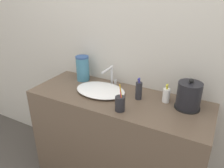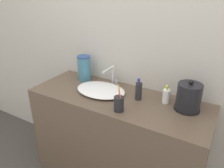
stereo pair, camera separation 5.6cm
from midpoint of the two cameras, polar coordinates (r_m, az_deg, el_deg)
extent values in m
cube|color=beige|center=(1.75, 4.83, 12.25)|extent=(6.00, 0.04, 2.60)
cube|color=brown|center=(1.91, 0.42, -15.37)|extent=(1.38, 0.51, 0.89)
ellipsoid|color=white|center=(1.73, -3.98, -1.57)|extent=(0.40, 0.29, 0.04)
cylinder|color=silver|center=(1.85, -0.92, 2.42)|extent=(0.02, 0.02, 0.16)
cylinder|color=silver|center=(1.76, -2.18, 3.73)|extent=(0.02, 0.16, 0.02)
cylinder|color=silver|center=(1.86, 0.04, 0.49)|extent=(0.02, 0.02, 0.04)
cylinder|color=black|center=(1.60, 18.04, -5.76)|extent=(0.17, 0.17, 0.01)
cylinder|color=black|center=(1.55, 18.47, -2.94)|extent=(0.16, 0.16, 0.19)
sphere|color=black|center=(1.51, 19.02, 0.79)|extent=(0.03, 0.03, 0.03)
cylinder|color=#232328|center=(1.47, 1.01, -5.17)|extent=(0.07, 0.07, 0.10)
cylinder|color=#E5333F|center=(1.42, 1.20, -3.09)|extent=(0.02, 0.02, 0.15)
cylinder|color=yellow|center=(1.42, 1.32, -2.91)|extent=(0.02, 0.03, 0.16)
cylinder|color=white|center=(1.61, 13.03, -2.92)|extent=(0.05, 0.05, 0.10)
cylinder|color=gold|center=(1.58, 13.24, -0.88)|extent=(0.01, 0.01, 0.02)
cube|color=gold|center=(1.57, 13.21, -0.41)|extent=(0.01, 0.03, 0.01)
cylinder|color=#28282D|center=(1.61, 6.01, -1.77)|extent=(0.05, 0.05, 0.13)
cylinder|color=#333399|center=(1.58, 6.13, 0.77)|extent=(0.01, 0.01, 0.02)
cube|color=#333399|center=(1.57, 6.04, 1.26)|extent=(0.01, 0.03, 0.01)
cylinder|color=teal|center=(1.94, -8.47, 3.87)|extent=(0.11, 0.11, 0.20)
cylinder|color=#2D4C84|center=(1.90, -8.68, 6.95)|extent=(0.12, 0.12, 0.01)
camera|label=1|loc=(0.03, -90.98, -0.45)|focal=35.00mm
camera|label=2|loc=(0.03, 89.02, 0.45)|focal=35.00mm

